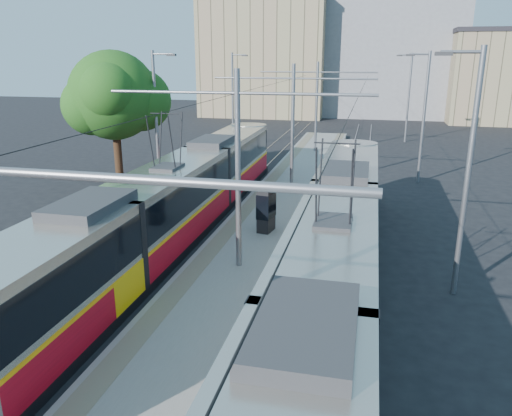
# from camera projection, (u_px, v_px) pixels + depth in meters

# --- Properties ---
(platform) EXTENTS (4.00, 50.00, 0.30)m
(platform) POSITION_uv_depth(u_px,v_px,m) (282.00, 202.00, 26.85)
(platform) COLOR gray
(platform) RESTS_ON ground
(tactile_strip_left) EXTENTS (0.70, 50.00, 0.01)m
(tactile_strip_left) POSITION_uv_depth(u_px,v_px,m) (256.00, 198.00, 27.12)
(tactile_strip_left) COLOR gray
(tactile_strip_left) RESTS_ON platform
(tactile_strip_right) EXTENTS (0.70, 50.00, 0.01)m
(tactile_strip_right) POSITION_uv_depth(u_px,v_px,m) (309.00, 201.00, 26.49)
(tactile_strip_right) COLOR gray
(tactile_strip_right) RESTS_ON platform
(rails) EXTENTS (8.71, 70.00, 0.03)m
(rails) POSITION_uv_depth(u_px,v_px,m) (282.00, 205.00, 26.89)
(rails) COLOR gray
(rails) RESTS_ON ground
(tram_left) EXTENTS (2.43, 29.60, 5.50)m
(tram_left) POSITION_uv_depth(u_px,v_px,m) (169.00, 205.00, 20.86)
(tram_left) COLOR black
(tram_left) RESTS_ON ground
(tram_right) EXTENTS (2.43, 29.16, 5.50)m
(tram_right) POSITION_uv_depth(u_px,v_px,m) (331.00, 272.00, 14.05)
(tram_right) COLOR black
(tram_right) RESTS_ON ground
(catenary) EXTENTS (9.20, 70.00, 7.00)m
(catenary) POSITION_uv_depth(u_px,v_px,m) (273.00, 128.00, 22.92)
(catenary) COLOR gray
(catenary) RESTS_ON platform
(street_lamps) EXTENTS (15.18, 38.22, 8.00)m
(street_lamps) POSITION_uv_depth(u_px,v_px,m) (295.00, 118.00, 29.40)
(street_lamps) COLOR gray
(street_lamps) RESTS_ON ground
(shelter) EXTENTS (0.73, 1.03, 2.08)m
(shelter) POSITION_uv_depth(u_px,v_px,m) (266.00, 207.00, 21.68)
(shelter) COLOR black
(shelter) RESTS_ON platform
(tree) EXTENTS (5.55, 5.13, 8.06)m
(tree) POSITION_uv_depth(u_px,v_px,m) (121.00, 97.00, 28.49)
(tree) COLOR #382314
(tree) RESTS_ON ground
(building_left) EXTENTS (16.32, 12.24, 14.95)m
(building_left) POSITION_uv_depth(u_px,v_px,m) (267.00, 58.00, 66.95)
(building_left) COLOR gray
(building_left) RESTS_ON ground
(building_centre) EXTENTS (18.36, 14.28, 15.78)m
(building_centre) POSITION_uv_depth(u_px,v_px,m) (389.00, 55.00, 67.07)
(building_centre) COLOR gray
(building_centre) RESTS_ON ground
(building_right) EXTENTS (14.28, 10.20, 10.79)m
(building_right) POSITION_uv_depth(u_px,v_px,m) (510.00, 76.00, 59.17)
(building_right) COLOR gray
(building_right) RESTS_ON ground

